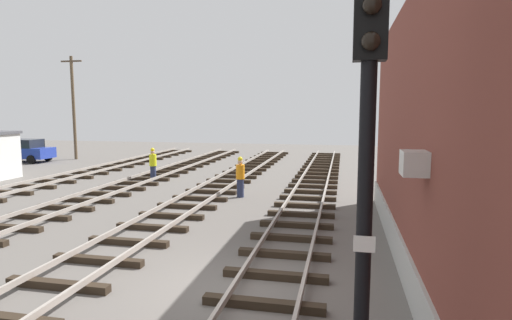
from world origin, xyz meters
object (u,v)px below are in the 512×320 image
at_px(utility_pole_far, 73,106).
at_px(track_worker_foreground, 240,177).
at_px(track_worker_distant, 153,164).
at_px(signal_mast, 367,151).
at_px(parked_car_blue, 25,150).

relative_size(utility_pole_far, track_worker_foreground, 4.42).
xyz_separation_m(utility_pole_far, track_worker_distant, (10.87, -8.41, -3.39)).
relative_size(utility_pole_far, track_worker_distant, 4.42).
relative_size(signal_mast, track_worker_foreground, 2.99).
height_order(signal_mast, track_worker_foreground, signal_mast).
distance_m(parked_car_blue, track_worker_distant, 14.87).
xyz_separation_m(parked_car_blue, track_worker_foreground, (19.52, -9.34, 0.03)).
bearing_deg(parked_car_blue, track_worker_foreground, -25.57).
height_order(parked_car_blue, track_worker_distant, track_worker_distant).
bearing_deg(track_worker_foreground, track_worker_distant, 150.61).
distance_m(utility_pole_far, track_worker_foreground, 20.77).
height_order(utility_pole_far, track_worker_distant, utility_pole_far).
bearing_deg(track_worker_foreground, signal_mast, -70.16).
xyz_separation_m(parked_car_blue, utility_pole_far, (2.73, 2.40, 3.42)).
bearing_deg(signal_mast, utility_pole_far, 130.71).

